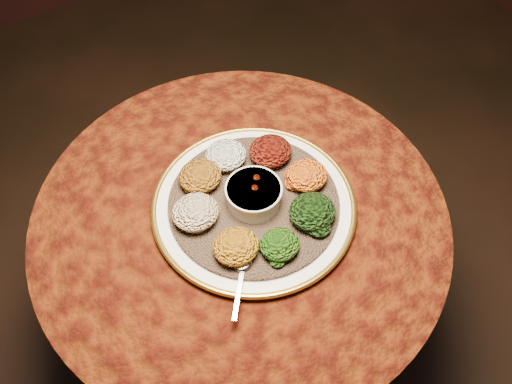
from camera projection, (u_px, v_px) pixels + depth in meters
table at (242, 254)px, 1.45m from camera, size 0.96×0.96×0.73m
platter at (254, 206)px, 1.31m from camera, size 0.52×0.52×0.02m
injera at (254, 203)px, 1.30m from camera, size 0.43×0.43×0.01m
stew_bowl at (254, 194)px, 1.27m from camera, size 0.13×0.13×0.05m
spoon at (242, 269)px, 1.19m from camera, size 0.10×0.12×0.01m
portion_ayib at (226, 155)px, 1.34m from camera, size 0.10×0.09×0.05m
portion_kitfo at (270, 151)px, 1.35m from camera, size 0.10×0.10×0.05m
portion_tikil at (307, 175)px, 1.31m from camera, size 0.10×0.09×0.05m
portion_gomen at (312, 211)px, 1.25m from camera, size 0.10×0.10×0.05m
portion_mixveg at (280, 244)px, 1.20m from camera, size 0.09×0.08×0.04m
portion_kik at (236, 246)px, 1.20m from camera, size 0.10×0.09×0.05m
portion_timatim at (195, 212)px, 1.25m from camera, size 0.10×0.10×0.05m
portion_shiro at (200, 176)px, 1.31m from camera, size 0.10×0.10×0.05m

